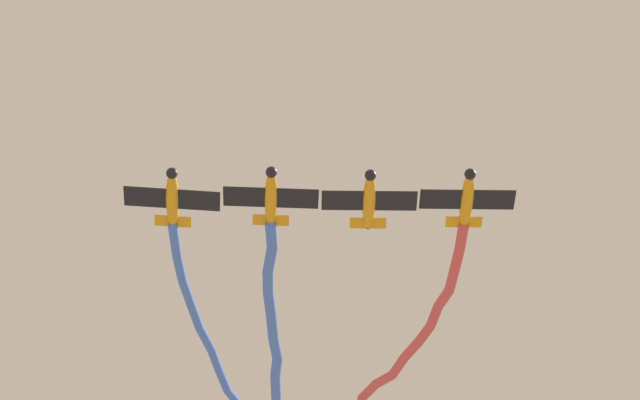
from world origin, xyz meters
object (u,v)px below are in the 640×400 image
object	(u,v)px
airplane_lead	(172,198)
airplane_right_wing	(369,200)
airplane_left_wing	(271,197)
airplane_slot	(467,199)

from	to	relation	value
airplane_lead	airplane_right_wing	bearing A→B (deg)	86.23
airplane_right_wing	airplane_left_wing	bearing A→B (deg)	-89.86
airplane_lead	airplane_slot	distance (m)	24.05
airplane_lead	airplane_right_wing	size ratio (longest dim) A/B	1.03
airplane_left_wing	airplane_right_wing	world-z (taller)	airplane_left_wing
airplane_lead	airplane_slot	bearing A→B (deg)	86.24
airplane_left_wing	airplane_slot	bearing A→B (deg)	88.33
airplane_lead	airplane_right_wing	world-z (taller)	same
airplane_right_wing	airplane_lead	bearing A→B (deg)	-89.86
airplane_left_wing	airplane_lead	bearing A→B (deg)	-91.67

